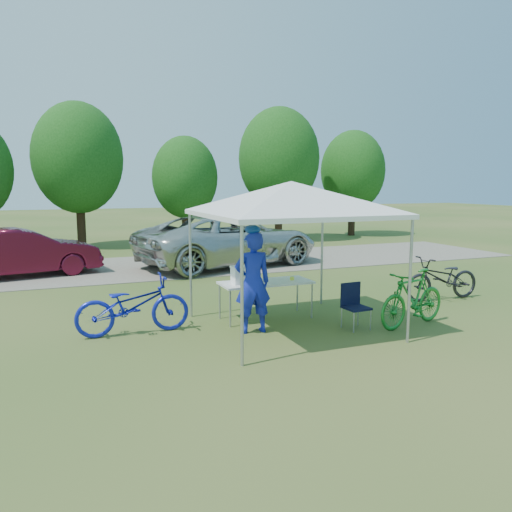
{
  "coord_description": "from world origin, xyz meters",
  "views": [
    {
      "loc": [
        -3.94,
        -8.16,
        2.67
      ],
      "look_at": [
        0.12,
        2.0,
        1.1
      ],
      "focal_mm": 35.0,
      "sensor_mm": 36.0,
      "label": 1
    }
  ],
  "objects_px": {
    "bike_blue": "(133,305)",
    "minivan": "(229,240)",
    "cyclist": "(253,282)",
    "folding_table": "(266,284)",
    "bike_dark": "(443,278)",
    "sedan": "(23,252)",
    "bike_green": "(413,298)",
    "cooler": "(244,275)",
    "folding_chair": "(354,302)"
  },
  "relations": [
    {
      "from": "cyclist",
      "to": "minivan",
      "type": "xyz_separation_m",
      "value": [
        2.02,
        7.26,
        -0.05
      ]
    },
    {
      "from": "sedan",
      "to": "minivan",
      "type": "bearing_deg",
      "value": -104.29
    },
    {
      "from": "folding_chair",
      "to": "bike_green",
      "type": "bearing_deg",
      "value": -20.32
    },
    {
      "from": "minivan",
      "to": "sedan",
      "type": "height_order",
      "value": "minivan"
    },
    {
      "from": "bike_blue",
      "to": "minivan",
      "type": "xyz_separation_m",
      "value": [
        4.05,
        6.58,
        0.35
      ]
    },
    {
      "from": "folding_table",
      "to": "cooler",
      "type": "bearing_deg",
      "value": 180.0
    },
    {
      "from": "folding_chair",
      "to": "cooler",
      "type": "xyz_separation_m",
      "value": [
        -1.74,
        1.21,
        0.43
      ]
    },
    {
      "from": "folding_table",
      "to": "bike_blue",
      "type": "distance_m",
      "value": 2.63
    },
    {
      "from": "bike_blue",
      "to": "sedan",
      "type": "bearing_deg",
      "value": 17.05
    },
    {
      "from": "folding_table",
      "to": "cyclist",
      "type": "height_order",
      "value": "cyclist"
    },
    {
      "from": "folding_table",
      "to": "folding_chair",
      "type": "bearing_deg",
      "value": -43.5
    },
    {
      "from": "folding_chair",
      "to": "minivan",
      "type": "relative_size",
      "value": 0.14
    },
    {
      "from": "cooler",
      "to": "cyclist",
      "type": "height_order",
      "value": "cyclist"
    },
    {
      "from": "folding_table",
      "to": "bike_dark",
      "type": "distance_m",
      "value": 4.46
    },
    {
      "from": "bike_dark",
      "to": "sedan",
      "type": "xyz_separation_m",
      "value": [
        -9.22,
        6.84,
        0.21
      ]
    },
    {
      "from": "folding_table",
      "to": "bike_green",
      "type": "distance_m",
      "value": 2.83
    },
    {
      "from": "folding_table",
      "to": "bike_green",
      "type": "relative_size",
      "value": 1.02
    },
    {
      "from": "folding_table",
      "to": "bike_dark",
      "type": "relative_size",
      "value": 0.94
    },
    {
      "from": "minivan",
      "to": "sedan",
      "type": "distance_m",
      "value": 6.21
    },
    {
      "from": "bike_green",
      "to": "sedan",
      "type": "bearing_deg",
      "value": -153.57
    },
    {
      "from": "bike_green",
      "to": "sedan",
      "type": "height_order",
      "value": "sedan"
    },
    {
      "from": "bike_dark",
      "to": "minivan",
      "type": "distance_m",
      "value": 7.19
    },
    {
      "from": "cooler",
      "to": "cyclist",
      "type": "relative_size",
      "value": 0.26
    },
    {
      "from": "cooler",
      "to": "sedan",
      "type": "bearing_deg",
      "value": 122.26
    },
    {
      "from": "folding_table",
      "to": "bike_dark",
      "type": "bearing_deg",
      "value": -0.39
    },
    {
      "from": "folding_table",
      "to": "bike_dark",
      "type": "height_order",
      "value": "bike_dark"
    },
    {
      "from": "cyclist",
      "to": "minivan",
      "type": "height_order",
      "value": "cyclist"
    },
    {
      "from": "folding_table",
      "to": "minivan",
      "type": "distance_m",
      "value": 6.64
    },
    {
      "from": "cooler",
      "to": "bike_dark",
      "type": "bearing_deg",
      "value": -0.36
    },
    {
      "from": "cyclist",
      "to": "minivan",
      "type": "distance_m",
      "value": 7.54
    },
    {
      "from": "bike_blue",
      "to": "bike_dark",
      "type": "xyz_separation_m",
      "value": [
        7.07,
        0.07,
        -0.02
      ]
    },
    {
      "from": "cyclist",
      "to": "bike_green",
      "type": "distance_m",
      "value": 3.08
    },
    {
      "from": "bike_blue",
      "to": "bike_dark",
      "type": "distance_m",
      "value": 7.07
    },
    {
      "from": "cooler",
      "to": "bike_green",
      "type": "relative_size",
      "value": 0.26
    },
    {
      "from": "folding_table",
      "to": "bike_blue",
      "type": "bearing_deg",
      "value": -177.85
    },
    {
      "from": "folding_chair",
      "to": "bike_blue",
      "type": "height_order",
      "value": "bike_blue"
    },
    {
      "from": "bike_blue",
      "to": "minivan",
      "type": "relative_size",
      "value": 0.33
    },
    {
      "from": "bike_blue",
      "to": "bike_dark",
      "type": "height_order",
      "value": "bike_blue"
    },
    {
      "from": "bike_blue",
      "to": "cooler",
      "type": "bearing_deg",
      "value": -87.6
    },
    {
      "from": "bike_blue",
      "to": "minivan",
      "type": "distance_m",
      "value": 7.73
    },
    {
      "from": "cooler",
      "to": "minivan",
      "type": "relative_size",
      "value": 0.08
    },
    {
      "from": "folding_chair",
      "to": "sedan",
      "type": "relative_size",
      "value": 0.2
    },
    {
      "from": "sedan",
      "to": "bike_dark",
      "type": "bearing_deg",
      "value": -137.79
    },
    {
      "from": "cyclist",
      "to": "bike_blue",
      "type": "bearing_deg",
      "value": -16.07
    },
    {
      "from": "folding_table",
      "to": "cooler",
      "type": "relative_size",
      "value": 3.86
    },
    {
      "from": "bike_dark",
      "to": "sedan",
      "type": "distance_m",
      "value": 11.48
    },
    {
      "from": "cooler",
      "to": "bike_blue",
      "type": "relative_size",
      "value": 0.24
    },
    {
      "from": "bike_green",
      "to": "sedan",
      "type": "distance_m",
      "value": 10.98
    },
    {
      "from": "folding_table",
      "to": "bike_dark",
      "type": "xyz_separation_m",
      "value": [
        4.45,
        -0.03,
        -0.2
      ]
    },
    {
      "from": "bike_dark",
      "to": "minivan",
      "type": "relative_size",
      "value": 0.32
    }
  ]
}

